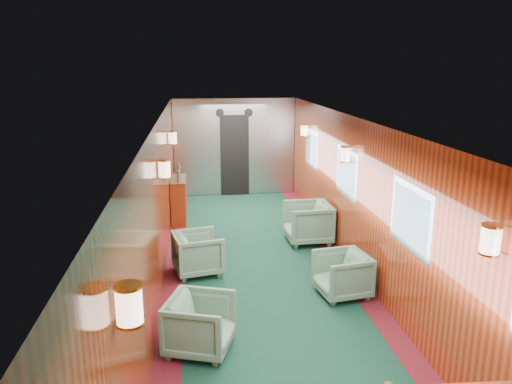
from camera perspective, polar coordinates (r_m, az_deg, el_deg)
room at (r=6.55m, az=1.73°, el=0.66°), size 12.00×12.10×2.40m
bulkhead at (r=12.40m, az=-2.49°, el=5.10°), size 2.98×0.17×2.39m
windows_right at (r=7.20m, az=13.19°, el=0.03°), size 0.02×8.60×0.80m
wall_sconces at (r=7.06m, az=1.04°, el=2.97°), size 2.97×7.97×0.25m
credenza at (r=10.51m, az=-8.81°, el=-0.80°), size 0.32×1.01×1.18m
armchair_left_near at (r=5.89m, az=-6.40°, el=-14.79°), size 0.90×0.89×0.65m
armchair_left_far at (r=7.89m, az=-6.65°, el=-6.95°), size 0.85×0.84×0.66m
armchair_right_near at (r=7.22m, az=9.79°, el=-9.29°), size 0.79×0.78×0.63m
armchair_right_far at (r=9.21m, az=5.93°, el=-3.50°), size 0.84×0.82×0.74m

